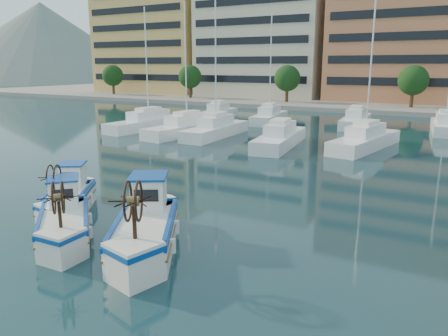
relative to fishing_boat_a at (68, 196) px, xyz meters
The scene contains 6 objects.
ground 3.79m from the fishing_boat_a, 24.51° to the right, with size 300.00×300.00×0.00m, color #1B4548.
hill_west 174.43m from the fishing_boat_a, 141.55° to the left, with size 180.00×180.00×60.00m, color slate.
yacht_marina 26.07m from the fishing_boat_a, 90.05° to the left, with size 36.07×23.68×11.50m.
fishing_boat_a is the anchor object (origin of this frame).
fishing_boat_b 3.08m from the fishing_boat_a, 43.90° to the right, with size 4.08×3.97×2.61m.
fishing_boat_c 5.61m from the fishing_boat_a, 14.50° to the right, with size 4.03×4.89×2.98m.
Camera 1 is at (11.37, -10.81, 6.22)m, focal length 35.00 mm.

